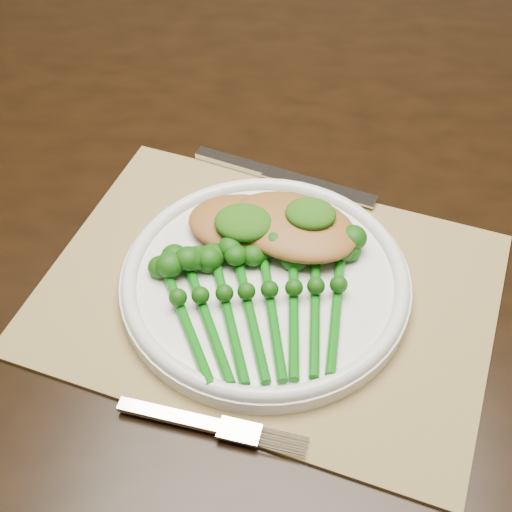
% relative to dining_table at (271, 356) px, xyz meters
% --- Properties ---
extents(dining_table, '(1.68, 1.05, 0.75)m').
position_rel_dining_table_xyz_m(dining_table, '(0.00, 0.00, 0.00)').
color(dining_table, black).
rests_on(dining_table, ground).
extents(placemat, '(0.47, 0.38, 0.00)m').
position_rel_dining_table_xyz_m(placemat, '(0.02, -0.18, 0.37)').
color(placemat, olive).
rests_on(placemat, dining_table).
extents(dinner_plate, '(0.28, 0.28, 0.03)m').
position_rel_dining_table_xyz_m(dinner_plate, '(0.02, -0.18, 0.39)').
color(dinner_plate, white).
rests_on(dinner_plate, placemat).
extents(knife, '(0.21, 0.07, 0.01)m').
position_rel_dining_table_xyz_m(knife, '(-0.01, -0.01, 0.38)').
color(knife, silver).
rests_on(knife, placemat).
extents(fork, '(0.16, 0.03, 0.00)m').
position_rel_dining_table_xyz_m(fork, '(0.01, -0.33, 0.38)').
color(fork, silver).
rests_on(fork, placemat).
extents(chicken_fillet_left, '(0.12, 0.09, 0.02)m').
position_rel_dining_table_xyz_m(chicken_fillet_left, '(-0.01, -0.12, 0.40)').
color(chicken_fillet_left, '#9E662E').
rests_on(chicken_fillet_left, dinner_plate).
extents(chicken_fillet_right, '(0.15, 0.12, 0.03)m').
position_rel_dining_table_xyz_m(chicken_fillet_right, '(0.04, -0.12, 0.41)').
color(chicken_fillet_right, '#9E662E').
rests_on(chicken_fillet_right, dinner_plate).
extents(pesto_dollop_left, '(0.06, 0.05, 0.02)m').
position_rel_dining_table_xyz_m(pesto_dollop_left, '(-0.01, -0.13, 0.42)').
color(pesto_dollop_left, '#164509').
rests_on(pesto_dollop_left, chicken_fillet_left).
extents(pesto_dollop_right, '(0.05, 0.04, 0.02)m').
position_rel_dining_table_xyz_m(pesto_dollop_right, '(0.05, -0.12, 0.43)').
color(pesto_dollop_right, '#164509').
rests_on(pesto_dollop_right, chicken_fillet_right).
extents(broccolini_bundle, '(0.20, 0.21, 0.04)m').
position_rel_dining_table_xyz_m(broccolini_bundle, '(0.02, -0.23, 0.40)').
color(broccolini_bundle, '#0C5D0D').
rests_on(broccolini_bundle, dinner_plate).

